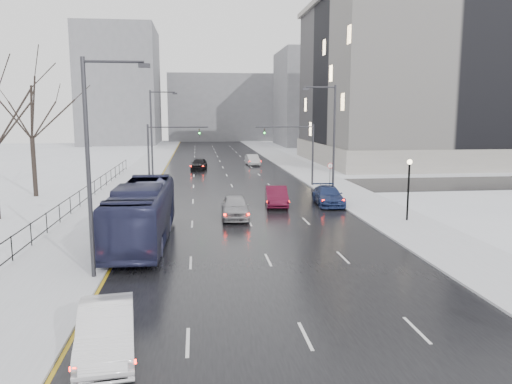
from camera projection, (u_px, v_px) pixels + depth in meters
name	position (u px, v px, depth m)	size (l,w,h in m)	color
road	(226.00, 173.00, 63.19)	(16.00, 150.00, 0.04)	black
cross_road	(232.00, 187.00, 51.42)	(130.00, 10.00, 0.04)	black
sidewalk_left	(141.00, 174.00, 61.96)	(5.00, 150.00, 0.16)	silver
sidewalk_right	(307.00, 172.00, 64.40)	(5.00, 150.00, 0.16)	silver
park_strip	(62.00, 175.00, 60.86)	(14.00, 150.00, 0.12)	white
tree_park_e	(36.00, 197.00, 45.38)	(9.45, 9.45, 13.50)	black
iron_fence	(51.00, 218.00, 32.11)	(0.06, 70.00, 1.30)	black
streetlight_r_mid	(332.00, 136.00, 43.65)	(2.95, 0.25, 10.00)	#2D2D33
streetlight_l_near	(93.00, 158.00, 22.13)	(2.95, 0.25, 10.00)	#2D2D33
streetlight_l_far	(154.00, 132.00, 53.52)	(2.95, 0.25, 10.00)	#2D2D33
lamppost_r_mid	(409.00, 181.00, 34.59)	(0.36, 0.36, 4.28)	black
mast_signal_right	(303.00, 147.00, 51.63)	(6.10, 0.33, 6.50)	#2D2D33
mast_signal_left	(159.00, 148.00, 49.93)	(6.10, 0.33, 6.50)	#2D2D33
no_uturn_sign	(330.00, 168.00, 48.21)	(0.60, 0.06, 2.70)	#2D2D33
civic_building	(446.00, 89.00, 77.28)	(41.00, 31.00, 24.80)	gray
bldg_far_right	(329.00, 99.00, 118.67)	(24.00, 20.00, 22.00)	slate
bldg_far_left	(120.00, 87.00, 122.19)	(18.00, 22.00, 28.00)	slate
bldg_far_center	(223.00, 108.00, 140.71)	(30.00, 18.00, 18.00)	slate
sedan_left_near	(106.00, 330.00, 15.72)	(1.68, 4.82, 1.59)	white
bus	(142.00, 213.00, 29.36)	(2.93, 12.51, 3.48)	#242747
sedan_center_near	(235.00, 207.00, 36.10)	(1.97, 4.91, 1.67)	#98979C
sedan_right_near	(276.00, 196.00, 40.93)	(1.72, 4.92, 1.62)	#4A0C20
sedan_right_far	(328.00, 196.00, 41.40)	(2.14, 5.27, 1.53)	navy
sedan_center_far	(199.00, 164.00, 66.95)	(1.90, 4.72, 1.61)	black
sedan_right_distant	(253.00, 160.00, 73.06)	(1.63, 4.68, 1.54)	#AAABAE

